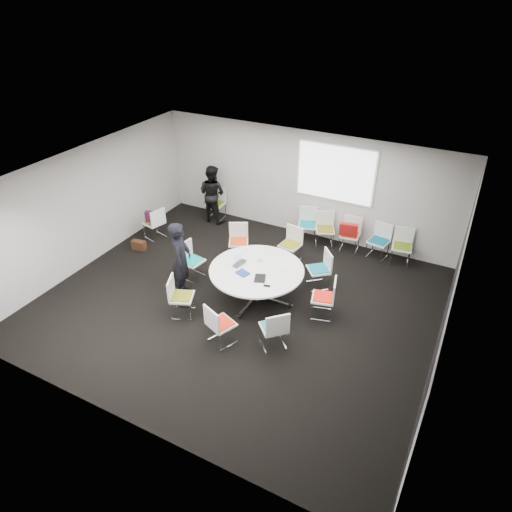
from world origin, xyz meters
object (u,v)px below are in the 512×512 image
at_px(chair_ring_g, 221,331).
at_px(chair_back_d, 378,247).
at_px(chair_back_b, 325,235).
at_px(brown_bag, 139,245).
at_px(chair_back_a, 307,231).
at_px(person_main, 181,260).
at_px(chair_ring_h, 274,335).
at_px(laptop, 241,264).
at_px(chair_ring_d, 239,248).
at_px(maroon_bag, 153,217).
at_px(chair_back_e, 401,253).
at_px(cup, 260,260).
at_px(chair_ring_c, 290,251).
at_px(chair_ring_b, 318,276).
at_px(chair_back_c, 349,241).
at_px(conference_table, 257,278).
at_px(chair_ring_e, 193,267).
at_px(chair_spare_left, 155,228).
at_px(chair_ring_a, 323,304).
at_px(person_back, 212,194).
at_px(chair_ring_f, 182,303).
at_px(chair_person_back, 216,209).

xyz_separation_m(chair_ring_g, chair_back_d, (1.84, 4.42, 0.00)).
bearing_deg(chair_back_b, brown_bag, 6.62).
bearing_deg(chair_back_a, person_main, 47.35).
height_order(chair_ring_h, laptop, chair_ring_h).
distance_m(chair_ring_d, chair_back_d, 3.43).
distance_m(chair_back_d, maroon_bag, 5.78).
relative_size(person_main, laptop, 4.89).
xyz_separation_m(chair_back_e, cup, (-2.53, -2.55, 0.50)).
bearing_deg(chair_ring_c, chair_ring_b, 152.85).
relative_size(chair_ring_c, chair_back_c, 1.00).
bearing_deg(chair_ring_h, conference_table, 84.60).
height_order(chair_ring_h, brown_bag, chair_ring_h).
distance_m(chair_ring_e, chair_spare_left, 2.22).
xyz_separation_m(chair_ring_g, chair_ring_h, (0.93, 0.36, 0.00)).
xyz_separation_m(chair_back_a, brown_bag, (-3.62, -2.42, -0.16)).
height_order(chair_ring_a, chair_ring_e, same).
bearing_deg(chair_ring_h, chair_ring_c, 63.41).
xyz_separation_m(conference_table, maroon_bag, (-3.60, 1.10, 0.11)).
distance_m(chair_ring_g, chair_ring_h, 1.00).
height_order(chair_spare_left, person_main, person_main).
distance_m(conference_table, chair_back_a, 2.85).
distance_m(chair_ring_e, person_main, 0.88).
distance_m(chair_back_e, person_back, 5.25).
relative_size(chair_back_b, person_main, 0.50).
distance_m(chair_spare_left, person_back, 1.85).
distance_m(chair_ring_e, chair_back_c, 4.01).
bearing_deg(chair_back_e, chair_ring_a, 62.02).
relative_size(chair_ring_e, chair_spare_left, 1.00).
xyz_separation_m(chair_ring_f, chair_spare_left, (-2.50, 2.32, 0.00)).
distance_m(chair_ring_h, maroon_bag, 5.15).
bearing_deg(chair_back_a, chair_person_back, -18.96).
bearing_deg(chair_back_d, chair_ring_c, 41.71).
bearing_deg(chair_back_e, conference_table, 40.57).
bearing_deg(chair_ring_b, chair_back_b, -24.06).
distance_m(chair_ring_h, chair_back_e, 4.31).
bearing_deg(chair_back_a, chair_back_d, 160.89).
relative_size(person_back, maroon_bag, 4.09).
xyz_separation_m(chair_ring_g, chair_back_e, (2.40, 4.42, 0.00)).
height_order(chair_back_c, person_back, person_back).
height_order(laptop, maroon_bag, maroon_bag).
distance_m(chair_ring_e, chair_person_back, 3.04).
relative_size(chair_back_a, chair_back_e, 1.00).
distance_m(conference_table, laptop, 0.43).
xyz_separation_m(chair_ring_c, chair_back_b, (0.48, 1.12, 0.00)).
distance_m(chair_ring_a, chair_ring_f, 2.89).
height_order(chair_back_b, person_back, person_back).
height_order(chair_ring_a, brown_bag, chair_ring_a).
xyz_separation_m(chair_ring_f, chair_back_e, (3.55, 4.06, 0.00)).
xyz_separation_m(chair_back_c, chair_spare_left, (-4.76, -1.74, 0.00)).
relative_size(chair_person_back, cup, 9.78).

